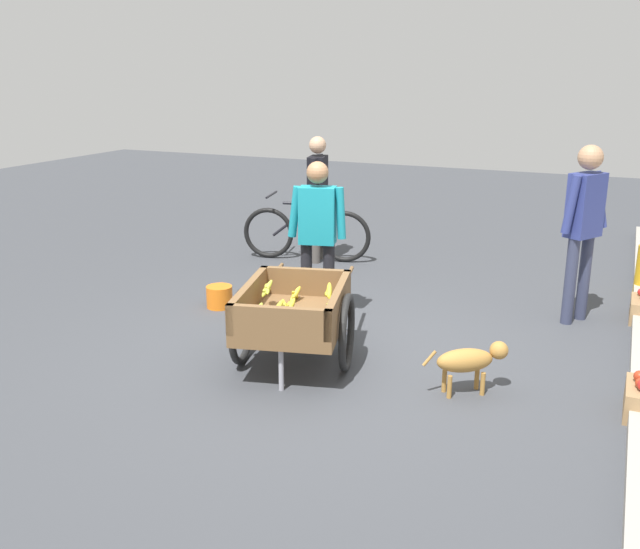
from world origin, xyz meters
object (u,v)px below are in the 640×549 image
Objects in this scene: cyclist_person at (318,188)px; bystander_person at (584,217)px; vendor_person at (318,227)px; bicycle at (306,233)px; dog at (470,360)px; fruit_cart at (293,316)px; plastic_bucket at (219,297)px.

bystander_person is at bearing 72.19° from cyclist_person.
cyclist_person is at bearing -155.92° from vendor_person.
bystander_person is at bearing 73.43° from bicycle.
bicycle is 2.86× the size of dog.
vendor_person is 0.91× the size of bystander_person.
dog is at bearing 58.81° from vendor_person.
fruit_cart is 1.45m from dog.
bicycle is 2.06m from plastic_bucket.
cyclist_person reaches higher than plastic_bucket.
dog is 2.94m from plastic_bucket.
vendor_person is 2.16m from cyclist_person.
cyclist_person is (-1.98, -0.88, 0.02)m from vendor_person.
vendor_person reaches higher than bicycle.
vendor_person is at bearing -165.75° from fruit_cart.
cyclist_person is (-3.09, -1.17, 0.50)m from fruit_cart.
cyclist_person reaches higher than bicycle.
cyclist_person is (-0.03, 0.15, 0.58)m from bicycle.
bystander_person is at bearing 107.27° from plastic_bucket.
bystander_person reaches higher than plastic_bucket.
bystander_person is at bearing 135.52° from fruit_cart.
bicycle is at bearing -152.05° from vendor_person.
cyclist_person reaches higher than fruit_cart.
dog is at bearing -16.60° from bystander_person.
bicycle is 0.60m from cyclist_person.
fruit_cart is at bearing 20.68° from cyclist_person.
bystander_person reaches higher than fruit_cart.
vendor_person reaches higher than dog.
cyclist_person is at bearing -139.24° from dog.
vendor_person reaches higher than fruit_cart.
dog is at bearing 42.65° from bicycle.
plastic_bucket is (0.10, -1.06, -0.81)m from vendor_person.
vendor_person is 1.34m from plastic_bucket.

